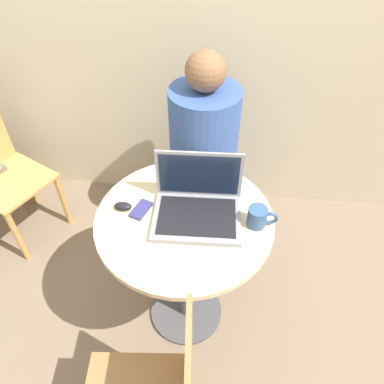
{
  "coord_description": "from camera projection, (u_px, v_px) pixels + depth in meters",
  "views": [
    {
      "loc": [
        0.14,
        -1.02,
        1.93
      ],
      "look_at": [
        0.03,
        0.05,
        0.88
      ],
      "focal_mm": 35.0,
      "sensor_mm": 36.0,
      "label": 1
    }
  ],
  "objects": [
    {
      "name": "back_wall",
      "position": [
        207.0,
        2.0,
        1.89
      ],
      "size": [
        7.0,
        0.05,
        2.6
      ],
      "color": "beige",
      "rests_on": "ground_plane"
    },
    {
      "name": "round_table",
      "position": [
        185.0,
        246.0,
        1.67
      ],
      "size": [
        0.74,
        0.74,
        0.78
      ],
      "color": "#4C4C51",
      "rests_on": "ground_plane"
    },
    {
      "name": "person_seated",
      "position": [
        205.0,
        163.0,
        2.22
      ],
      "size": [
        0.38,
        0.58,
        1.21
      ],
      "color": "#3D4766",
      "rests_on": "ground_plane"
    },
    {
      "name": "cell_phone",
      "position": [
        141.0,
        210.0,
        1.56
      ],
      "size": [
        0.09,
        0.12,
        0.02
      ],
      "color": "navy",
      "rests_on": "round_table"
    },
    {
      "name": "coffee_cup",
      "position": [
        258.0,
        217.0,
        1.48
      ],
      "size": [
        0.12,
        0.08,
        0.09
      ],
      "color": "#335684",
      "rests_on": "round_table"
    },
    {
      "name": "laptop",
      "position": [
        198.0,
        204.0,
        1.52
      ],
      "size": [
        0.37,
        0.28,
        0.25
      ],
      "color": "gray",
      "rests_on": "round_table"
    },
    {
      "name": "ground_plane",
      "position": [
        186.0,
        311.0,
        2.08
      ],
      "size": [
        12.0,
        12.0,
        0.0
      ],
      "primitive_type": "plane",
      "color": "#7F6B56"
    },
    {
      "name": "chair_background",
      "position": [
        2.0,
        173.0,
        2.23
      ],
      "size": [
        0.54,
        0.54,
        0.89
      ],
      "color": "tan",
      "rests_on": "ground_plane"
    },
    {
      "name": "computer_mouse",
      "position": [
        123.0,
        206.0,
        1.56
      ],
      "size": [
        0.07,
        0.04,
        0.03
      ],
      "color": "black",
      "rests_on": "round_table"
    }
  ]
}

